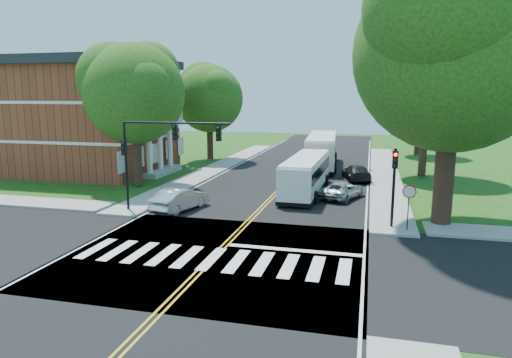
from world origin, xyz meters
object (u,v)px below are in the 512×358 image
(hatchback, at_px, (180,199))
(dark_sedan, at_px, (356,172))
(signal_nw, at_px, (159,145))
(bus_follow, at_px, (322,150))
(signal_ne, at_px, (394,177))
(suv, at_px, (342,190))
(bus_lead, at_px, (306,174))

(hatchback, relative_size, dark_sedan, 0.97)
(signal_nw, xyz_separation_m, bus_follow, (7.83, 21.71, -2.61))
(signal_nw, bearing_deg, signal_ne, 0.05)
(signal_ne, relative_size, suv, 1.01)
(signal_nw, distance_m, dark_sedan, 19.19)
(signal_ne, xyz_separation_m, bus_lead, (-6.01, 8.43, -1.48))
(signal_ne, height_order, bus_lead, signal_ne)
(bus_lead, distance_m, hatchback, 10.36)
(signal_nw, xyz_separation_m, suv, (10.89, 7.22, -3.76))
(bus_lead, xyz_separation_m, suv, (2.85, -1.21, -0.86))
(signal_ne, height_order, hatchback, signal_ne)
(suv, bearing_deg, bus_follow, -58.29)
(bus_follow, distance_m, suv, 14.85)
(suv, bearing_deg, dark_sedan, -75.79)
(hatchback, bearing_deg, suv, -134.24)
(bus_lead, relative_size, bus_follow, 0.83)
(suv, bearing_deg, hatchback, 51.50)
(bus_lead, height_order, bus_follow, bus_follow)
(bus_follow, xyz_separation_m, dark_sedan, (3.80, -6.90, -1.07))
(bus_follow, relative_size, hatchback, 2.87)
(signal_nw, height_order, bus_lead, signal_nw)
(suv, distance_m, dark_sedan, 7.63)
(signal_nw, distance_m, signal_ne, 14.13)
(bus_follow, height_order, suv, bus_follow)
(signal_nw, relative_size, bus_lead, 0.66)
(signal_ne, relative_size, bus_lead, 0.41)
(signal_ne, distance_m, dark_sedan, 15.17)
(signal_ne, distance_m, suv, 8.22)
(signal_ne, distance_m, bus_follow, 22.61)
(signal_nw, bearing_deg, dark_sedan, 51.86)
(bus_follow, distance_m, dark_sedan, 7.95)
(signal_ne, distance_m, bus_lead, 10.46)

